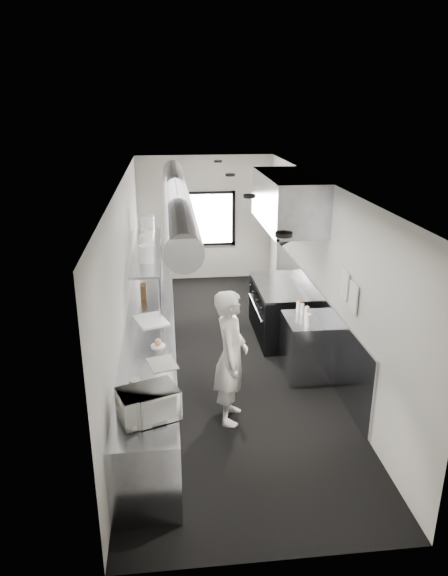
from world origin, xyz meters
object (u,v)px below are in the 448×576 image
object	(u,v)px
plate_stack_d	(148,226)
squeeze_bottle_d	(302,309)
range	(280,310)
small_plate	(158,346)
microwave	(148,404)
plate_stack_a	(146,254)
plate_stack_b	(146,244)
squeeze_bottle_b	(307,319)
exhaust_hood	(287,200)
far_work_table	(155,271)
squeeze_bottle_a	(308,321)
squeeze_bottle_e	(298,307)
deli_tub_b	(134,383)
cutting_board	(151,320)
knife_block	(143,291)
deli_tub_a	(126,401)
prep_counter	(151,349)
plate_stack_c	(147,238)
line_cook	(231,357)
bottle_station	(307,347)
squeeze_bottle_c	(307,313)
pass_shelf	(148,251)

from	to	relation	value
plate_stack_d	squeeze_bottle_d	xyz separation A→B (m)	(2.31, -2.34, -0.77)
range	small_plate	size ratio (longest dim) A/B	8.36
microwave	plate_stack_a	bearing A→B (deg)	71.17
plate_stack_b	squeeze_bottle_b	xyz separation A→B (m)	(2.29, -1.68, -0.72)
exhaust_hood	microwave	distance (m)	4.47
range	far_work_table	bearing A→B (deg)	131.19
squeeze_bottle_a	squeeze_bottle_b	distance (m)	0.08
range	squeeze_bottle_e	world-z (taller)	squeeze_bottle_e
plate_stack_a	squeeze_bottle_d	world-z (taller)	plate_stack_a
far_work_table	deli_tub_b	size ratio (longest dim) A/B	9.51
cutting_board	plate_stack_b	size ratio (longest dim) A/B	1.92
knife_block	plate_stack_d	bearing A→B (deg)	85.98
squeeze_bottle_b	deli_tub_a	bearing A→B (deg)	-142.91
plate_stack_a	squeeze_bottle_a	size ratio (longest dim) A/B	1.38
prep_counter	plate_stack_c	xyz separation A→B (m)	(-0.05, 1.57, 1.28)
cutting_board	range	bearing A→B (deg)	28.89
microwave	squeeze_bottle_b	xyz separation A→B (m)	(2.19, 2.08, -0.07)
line_cook	squeeze_bottle_d	bearing A→B (deg)	-34.23
exhaust_hood	deli_tub_a	size ratio (longest dim) A/B	14.83
line_cook	plate_stack_d	size ratio (longest dim) A/B	4.67
knife_block	squeeze_bottle_b	xyz separation A→B (m)	(2.36, -1.34, -0.02)
deli_tub_b	cutting_board	xyz separation A→B (m)	(0.14, 1.84, -0.04)
bottle_station	plate_stack_b	bearing A→B (deg)	147.56
exhaust_hood	plate_stack_a	distance (m)	2.43
line_cook	plate_stack_b	size ratio (longest dim) A/B	6.30
plate_stack_d	microwave	bearing A→B (deg)	-88.75
far_work_table	squeeze_bottle_e	bearing A→B (deg)	-58.48
squeeze_bottle_a	knife_block	bearing A→B (deg)	148.70
plate_stack_d	squeeze_bottle_d	world-z (taller)	plate_stack_d
deli_tub_b	small_plate	size ratio (longest dim) A/B	0.66
squeeze_bottle_b	squeeze_bottle_c	world-z (taller)	squeeze_bottle_c
knife_block	squeeze_bottle_a	size ratio (longest dim) A/B	1.13
prep_counter	deli_tub_b	world-z (taller)	deli_tub_b
plate_stack_d	squeeze_bottle_c	world-z (taller)	plate_stack_d
plate_stack_c	squeeze_bottle_c	distance (m)	3.01
cutting_board	squeeze_bottle_b	bearing A→B (deg)	-9.71
exhaust_hood	squeeze_bottle_b	distance (m)	2.11
squeeze_bottle_b	squeeze_bottle_e	xyz separation A→B (m)	(-0.02, 0.47, -0.00)
far_work_table	microwave	xyz separation A→B (m)	(0.05, -6.16, 0.61)
prep_counter	bottle_station	bearing A→B (deg)	-4.97
exhaust_hood	plate_stack_b	world-z (taller)	exhaust_hood
line_cook	knife_block	size ratio (longest dim) A/B	8.10
squeeze_bottle_d	plate_stack_c	bearing A→B (deg)	145.68
pass_shelf	plate_stack_a	bearing A→B (deg)	-89.72
microwave	squeeze_bottle_d	world-z (taller)	microwave
squeeze_bottle_a	range	bearing A→B (deg)	91.19
microwave	small_plate	bearing A→B (deg)	66.87
small_plate	line_cook	bearing A→B (deg)	-22.39
pass_shelf	plate_stack_d	distance (m)	0.86
knife_block	squeeze_bottle_a	xyz separation A→B (m)	(2.34, -1.43, -0.01)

